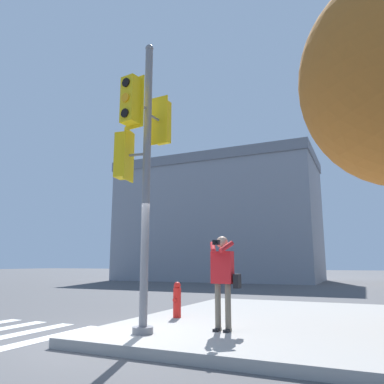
# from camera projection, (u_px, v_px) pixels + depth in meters

# --- Properties ---
(ground_plane) EXTENTS (160.00, 160.00, 0.00)m
(ground_plane) POSITION_uv_depth(u_px,v_px,m) (92.00, 345.00, 6.46)
(ground_plane) COLOR #4C4C4F
(sidewalk_corner) EXTENTS (8.00, 8.00, 0.17)m
(sidewalk_corner) POSITION_uv_depth(u_px,v_px,m) (325.00, 324.00, 8.18)
(sidewalk_corner) COLOR #9E9B96
(sidewalk_corner) RESTS_ON ground_plane
(traffic_signal_pole) EXTENTS (0.91, 1.34, 5.62)m
(traffic_signal_pole) POSITION_uv_depth(u_px,v_px,m) (142.00, 150.00, 7.26)
(traffic_signal_pole) COLOR slate
(traffic_signal_pole) RESTS_ON sidewalk_corner
(person_photographer) EXTENTS (0.58, 0.54, 1.73)m
(person_photographer) POSITION_uv_depth(u_px,v_px,m) (223.00, 273.00, 7.05)
(person_photographer) COLOR black
(person_photographer) RESTS_ON sidewalk_corner
(fire_hydrant) EXTENTS (0.18, 0.24, 0.80)m
(fire_hydrant) POSITION_uv_depth(u_px,v_px,m) (177.00, 300.00, 8.63)
(fire_hydrant) COLOR red
(fire_hydrant) RESTS_ON sidewalk_corner
(building_left) EXTENTS (16.52, 8.41, 10.06)m
(building_left) POSITION_uv_depth(u_px,v_px,m) (218.00, 220.00, 32.14)
(building_left) COLOR gray
(building_left) RESTS_ON ground_plane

